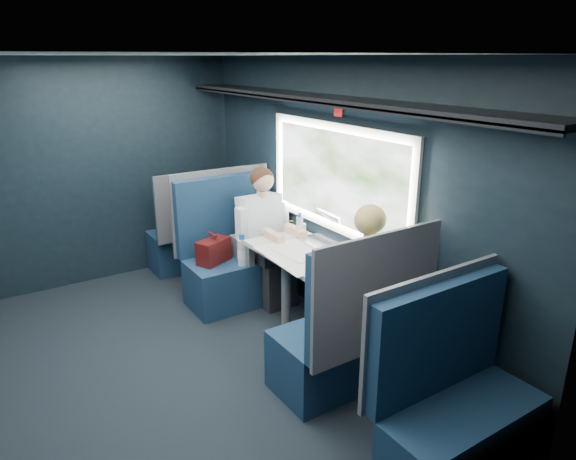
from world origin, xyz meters
TOP-DOWN VIEW (x-y plane):
  - ground at (0.00, 0.00)m, footprint 2.80×4.20m
  - room_shell at (0.02, 0.00)m, footprint 3.00×4.40m
  - table at (1.03, 0.00)m, footprint 0.62×1.00m
  - seat_bay_near at (0.84, 0.87)m, footprint 1.04×0.62m
  - seat_bay_far at (0.85, -0.87)m, footprint 1.04×0.62m
  - seat_row_front at (0.85, 1.80)m, footprint 1.04×0.51m
  - seat_row_back at (0.85, -1.80)m, footprint 1.04×0.51m
  - man at (1.10, 0.70)m, footprint 0.53×0.56m
  - woman at (1.10, -0.71)m, footprint 0.53×0.56m
  - papers at (0.96, -0.09)m, footprint 0.54×0.76m
  - laptop at (1.34, 0.09)m, footprint 0.29×0.37m
  - bottle_small at (1.25, 0.34)m, footprint 0.06×0.06m
  - cup at (1.32, 0.40)m, footprint 0.06×0.06m

SIDE VIEW (x-z plane):
  - ground at x=0.00m, z-range -0.01..0.00m
  - seat_row_front at x=0.85m, z-range -0.17..0.99m
  - seat_row_back at x=0.85m, z-range -0.17..0.99m
  - seat_bay_far at x=0.85m, z-range -0.22..1.04m
  - seat_bay_near at x=0.84m, z-range -0.21..1.05m
  - table at x=1.03m, z-range 0.29..1.03m
  - man at x=1.10m, z-range 0.06..1.38m
  - woman at x=1.10m, z-range 0.07..1.39m
  - papers at x=0.96m, z-range 0.74..0.75m
  - cup at x=1.32m, z-range 0.74..0.82m
  - laptop at x=1.34m, z-range 0.68..0.94m
  - bottle_small at x=1.25m, z-range 0.73..0.94m
  - room_shell at x=0.02m, z-range 0.28..2.68m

